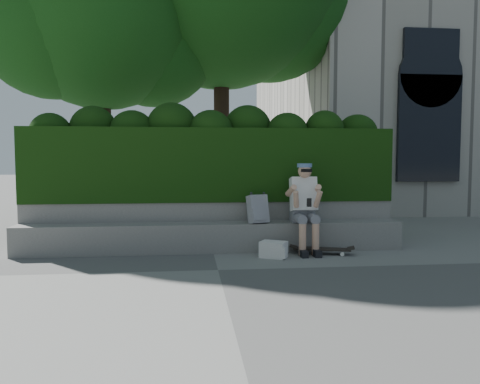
{
  "coord_description": "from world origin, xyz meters",
  "views": [
    {
      "loc": [
        -0.38,
        -6.01,
        1.44
      ],
      "look_at": [
        0.4,
        1.0,
        0.95
      ],
      "focal_mm": 35.0,
      "sensor_mm": 36.0,
      "label": 1
    }
  ],
  "objects": [
    {
      "name": "ground",
      "position": [
        0.0,
        0.0,
        0.0
      ],
      "size": [
        80.0,
        80.0,
        0.0
      ],
      "primitive_type": "plane",
      "color": "slate",
      "rests_on": "ground"
    },
    {
      "name": "person",
      "position": [
        1.41,
        1.07,
        0.75
      ],
      "size": [
        0.4,
        0.76,
        1.38
      ],
      "color": "slate",
      "rests_on": "ground"
    },
    {
      "name": "tree_right",
      "position": [
        -2.28,
        4.96,
        4.76
      ],
      "size": [
        4.4,
        4.4,
        6.97
      ],
      "rotation": [
        0.0,
        0.0,
        -0.03
      ],
      "color": "black",
      "rests_on": "ground"
    },
    {
      "name": "bench_ledge",
      "position": [
        0.0,
        1.25,
        0.23
      ],
      "size": [
        6.0,
        0.45,
        0.45
      ],
      "primitive_type": "cube",
      "color": "gray",
      "rests_on": "ground"
    },
    {
      "name": "backpack_plaid",
      "position": [
        0.7,
        1.15,
        0.67
      ],
      "size": [
        0.33,
        0.25,
        0.44
      ],
      "primitive_type": "cube",
      "rotation": [
        0.0,
        0.0,
        0.34
      ],
      "color": "#A9A9AE",
      "rests_on": "bench_ledge"
    },
    {
      "name": "backpack_ground",
      "position": [
        0.86,
        0.69,
        0.12
      ],
      "size": [
        0.45,
        0.41,
        0.24
      ],
      "primitive_type": "cube",
      "rotation": [
        0.0,
        0.0,
        -0.52
      ],
      "color": "white",
      "rests_on": "ground"
    },
    {
      "name": "planter_wall",
      "position": [
        0.0,
        1.73,
        0.38
      ],
      "size": [
        6.0,
        0.5,
        0.75
      ],
      "primitive_type": "cube",
      "color": "gray",
      "rests_on": "ground"
    },
    {
      "name": "skateboard",
      "position": [
        1.64,
        0.85,
        0.08
      ],
      "size": [
        0.89,
        0.46,
        0.09
      ],
      "rotation": [
        0.0,
        0.0,
        -0.3
      ],
      "color": "black",
      "rests_on": "ground"
    },
    {
      "name": "hedge",
      "position": [
        0.0,
        1.95,
        1.35
      ],
      "size": [
        6.0,
        1.0,
        1.2
      ],
      "primitive_type": "cube",
      "color": "black",
      "rests_on": "planter_wall"
    }
  ]
}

